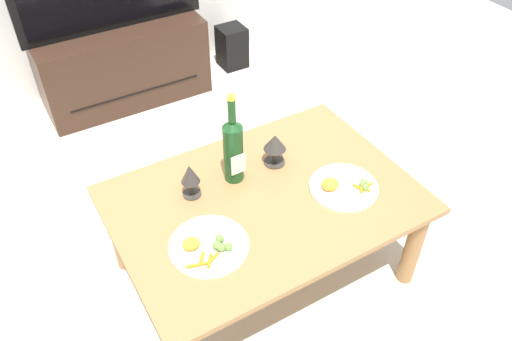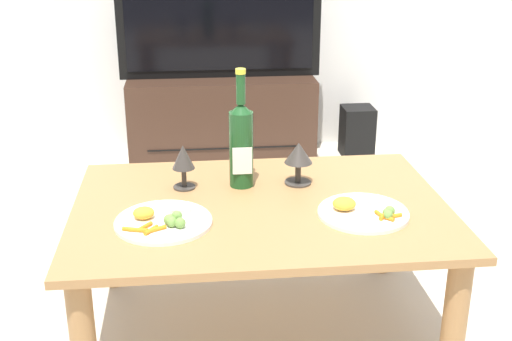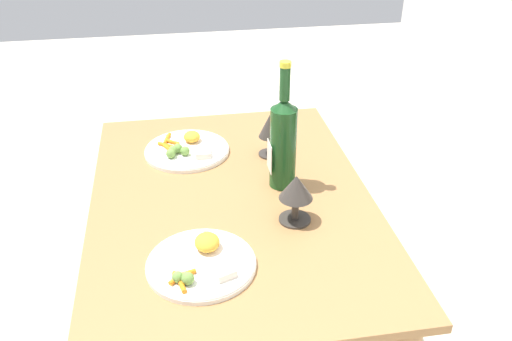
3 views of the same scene
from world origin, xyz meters
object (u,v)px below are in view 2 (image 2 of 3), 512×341
Objects in this scene: dining_table at (260,225)px; tv_screen at (220,27)px; wine_bottle at (241,141)px; floor_speaker at (357,131)px; goblet_left at (183,160)px; dinner_plate_left at (163,221)px; tv_stand at (221,120)px; goblet_right at (298,156)px; dinner_plate_right at (363,211)px.

dining_table is 1.68m from tv_screen.
dining_table is 2.95× the size of wine_bottle.
wine_bottle is at bearing -117.87° from floor_speaker.
goblet_left reaches higher than dinner_plate_left.
goblet_right is at bearing -83.19° from tv_stand.
floor_speaker is 1.84m from goblet_left.
dinner_plate_left is at bearing -179.82° from dinner_plate_right.
tv_stand is 1.53m from goblet_left.
dinner_plate_left is at bearing -148.33° from goblet_right.
dining_table is at bearing 159.25° from dinner_plate_right.
wine_bottle is (-0.01, -1.48, -0.14)m from tv_screen.
tv_screen is 7.48× the size of goblet_right.
tv_screen reaches higher than goblet_right.
dining_table is 0.28m from wine_bottle.
goblet_left is at bearing 77.07° from dinner_plate_left.
tv_stand is 3.53× the size of dinner_plate_left.
goblet_left is at bearing -97.74° from tv_stand.
goblet_right is at bearing 31.67° from dinner_plate_left.
goblet_right is 0.50× the size of dinner_plate_left.
dining_table is at bearing -74.21° from wine_bottle.
tv_screen is at bearing 82.25° from goblet_left.
tv_screen is at bearing 96.82° from goblet_right.
floor_speaker is 1.00× the size of dinner_plate_left.
dinner_plate_right is (-0.45, -1.78, 0.32)m from floor_speaker.
goblet_left reaches higher than dinner_plate_right.
goblet_right is at bearing 0.00° from goblet_left.
wine_bottle is at bearing 47.56° from dinner_plate_left.
dinner_plate_right is at bearing -104.28° from floor_speaker.
goblet_right is at bearing 47.75° from dining_table.
floor_speaker is 1.86m from dinner_plate_right.
dining_table is at bearing -132.25° from goblet_right.
tv_stand is at bearing 81.45° from dinner_plate_left.
goblet_left is 0.52× the size of dinner_plate_left.
tv_screen is at bearing 81.44° from dinner_plate_left.
dinner_plate_right is at bearing -79.37° from tv_stand.
tv_stand is at bearing -178.73° from floor_speaker.
goblet_left is at bearing -123.19° from floor_speaker.
wine_bottle is 2.74× the size of goblet_right.
dinner_plate_right is (0.33, -1.75, -0.28)m from tv_screen.
wine_bottle reaches higher than goblet_left.
dining_table is 1.65m from tv_stand.
tv_screen reaches higher than dinner_plate_right.
wine_bottle reaches higher than dinner_plate_left.
dining_table is 1.16× the size of tv_stand.
wine_bottle is 2.64× the size of goblet_left.
tv_screen reaches higher than dining_table.
floor_speaker is at bearing 56.92° from goblet_left.
tv_stand is at bearing 100.63° from dinner_plate_right.
dinner_plate_right reaches higher than floor_speaker.
goblet_right is (0.38, 0.00, -0.00)m from goblet_left.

